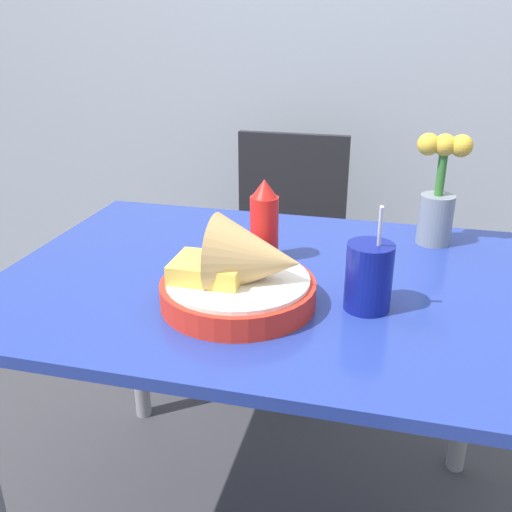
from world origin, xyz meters
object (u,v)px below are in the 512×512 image
drink_cup (369,279)px  flower_vase (438,194)px  food_basket (245,276)px  ketchup_bottle (264,222)px  chair_far_window (287,233)px

drink_cup → flower_vase: flower_vase is taller
drink_cup → flower_vase: 0.40m
food_basket → drink_cup: 0.23m
drink_cup → ketchup_bottle: bearing=143.2°
ketchup_bottle → flower_vase: flower_vase is taller
food_basket → flower_vase: size_ratio=1.12×
food_basket → chair_far_window: bearing=96.4°
chair_far_window → flower_vase: bearing=-49.6°
chair_far_window → drink_cup: 1.02m
chair_far_window → flower_vase: (0.47, -0.55, 0.34)m
drink_cup → flower_vase: (0.13, 0.38, 0.06)m
chair_far_window → food_basket: size_ratio=2.88×
ketchup_bottle → flower_vase: 0.42m
ketchup_bottle → drink_cup: 0.30m
ketchup_bottle → drink_cup: bearing=-36.8°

